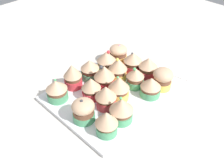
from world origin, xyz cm
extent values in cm
cube|color=beige|center=(0.00, 0.00, -1.50)|extent=(180.00, 180.00, 3.00)
cube|color=silver|center=(0.00, 0.00, 0.60)|extent=(35.33, 28.90, 1.20)
cylinder|color=#EFC651|center=(-13.32, -10.03, 2.45)|extent=(6.05, 6.05, 2.49)
cylinder|color=brown|center=(-13.32, -10.03, 4.22)|extent=(5.71, 5.71, 1.04)
ellipsoid|color=tan|center=(-13.32, -10.03, 5.76)|extent=(6.07, 6.07, 3.39)
sphere|color=pink|center=(-13.65, -9.92, 7.34)|extent=(0.72, 0.72, 0.72)
cylinder|color=#EFC651|center=(-6.88, -9.26, 2.49)|extent=(6.05, 6.05, 2.58)
cylinder|color=brown|center=(-6.88, -9.26, 4.31)|extent=(5.78, 5.78, 1.07)
cone|color=tan|center=(-6.88, -9.26, 6.57)|extent=(6.39, 6.39, 3.46)
sphere|color=red|center=(-7.34, -8.80, 8.14)|extent=(1.12, 1.12, 1.12)
cylinder|color=#4C9E6B|center=(0.37, -9.73, 2.44)|extent=(5.82, 5.82, 2.48)
cylinder|color=brown|center=(0.37, -9.73, 4.36)|extent=(5.42, 5.42, 1.36)
cone|color=tan|center=(0.37, -9.73, 6.55)|extent=(5.88, 5.88, 3.02)
cylinder|color=#D1333D|center=(6.40, -10.35, 2.55)|extent=(5.43, 5.43, 2.70)
cylinder|color=brown|center=(6.40, -10.35, 4.56)|extent=(4.89, 4.89, 1.32)
cone|color=tan|center=(6.40, -10.35, 7.20)|extent=(5.53, 5.53, 3.96)
cylinder|color=#4C9E6B|center=(13.25, -9.13, 2.42)|extent=(6.03, 6.03, 2.43)
cylinder|color=brown|center=(13.25, -9.13, 4.25)|extent=(5.59, 5.59, 1.24)
cone|color=tan|center=(13.25, -9.13, 6.31)|extent=(6.15, 6.15, 2.88)
sphere|color=#4CB266|center=(12.91, -9.61, 7.64)|extent=(0.72, 0.72, 0.72)
cylinder|color=#D1333D|center=(-12.32, -2.56, 2.52)|extent=(5.67, 5.67, 2.63)
cylinder|color=brown|center=(-12.32, -2.56, 4.60)|extent=(5.24, 5.24, 1.55)
cone|color=tan|center=(-12.32, -2.56, 6.85)|extent=(5.99, 5.99, 2.95)
sphere|color=#333338|center=(-11.95, -2.73, 8.24)|extent=(0.61, 0.61, 0.61)
cylinder|color=#EFC651|center=(-5.83, -3.13, 2.38)|extent=(5.55, 5.55, 2.36)
cylinder|color=brown|center=(-5.83, -3.13, 4.35)|extent=(4.94, 4.94, 1.59)
cone|color=tan|center=(-5.83, -3.13, 7.09)|extent=(5.92, 5.92, 3.88)
sphere|color=#EAD64C|center=(-5.39, -3.01, 8.89)|extent=(0.96, 0.96, 0.96)
cylinder|color=#D1333D|center=(0.25, -3.24, 2.56)|extent=(5.64, 5.64, 2.72)
cylinder|color=brown|center=(0.25, -3.24, 4.53)|extent=(5.22, 5.22, 1.23)
cone|color=tan|center=(0.25, -3.24, 7.10)|extent=(6.31, 6.31, 3.90)
sphere|color=#333338|center=(0.80, -3.67, 8.87)|extent=(1.20, 1.20, 1.20)
cylinder|color=#D1333D|center=(5.86, -2.60, 2.40)|extent=(5.46, 5.46, 2.41)
cylinder|color=brown|center=(5.86, -2.60, 4.17)|extent=(4.82, 4.82, 1.12)
cone|color=tan|center=(5.86, -2.60, 6.41)|extent=(5.65, 5.65, 3.37)
cylinder|color=#D1333D|center=(-13.51, 2.76, 2.51)|extent=(6.04, 6.04, 2.62)
cylinder|color=brown|center=(-13.51, 2.76, 4.52)|extent=(5.45, 5.45, 1.40)
cone|color=tan|center=(-13.51, 2.76, 6.72)|extent=(6.06, 6.06, 3.00)
cylinder|color=#4C9E6B|center=(-6.92, 3.15, 2.37)|extent=(5.27, 5.27, 2.34)
cylinder|color=brown|center=(-6.92, 3.15, 4.26)|extent=(4.87, 4.87, 1.43)
cone|color=tan|center=(-6.92, 3.15, 6.41)|extent=(5.37, 5.37, 2.87)
sphere|color=#4CB266|center=(-6.55, 2.93, 7.70)|extent=(0.97, 0.97, 0.97)
cylinder|color=#EFC651|center=(0.66, 3.37, 2.48)|extent=(5.93, 5.93, 2.57)
cylinder|color=brown|center=(0.66, 3.37, 4.41)|extent=(5.33, 5.33, 1.28)
cone|color=tan|center=(0.66, 3.37, 6.99)|extent=(6.16, 6.16, 3.89)
sphere|color=#4CB266|center=(0.85, 3.06, 8.83)|extent=(0.68, 0.68, 0.68)
cylinder|color=#D1333D|center=(5.81, 3.32, 2.55)|extent=(5.40, 5.40, 2.69)
cylinder|color=brown|center=(5.81, 3.32, 4.42)|extent=(5.09, 5.09, 1.05)
cone|color=tan|center=(5.81, 3.32, 6.77)|extent=(5.99, 5.99, 3.65)
cylinder|color=#4C9E6B|center=(13.24, 2.54, 2.34)|extent=(5.90, 5.90, 2.27)
cylinder|color=brown|center=(13.24, 2.54, 4.18)|extent=(5.57, 5.57, 1.42)
ellipsoid|color=tan|center=(13.24, 2.54, 5.97)|extent=(6.05, 6.05, 3.59)
sphere|color=#333338|center=(13.33, 2.24, 7.63)|extent=(0.93, 0.93, 0.93)
cylinder|color=#EFC651|center=(-12.16, 9.50, 2.46)|extent=(5.55, 5.55, 2.53)
cylinder|color=brown|center=(-12.16, 9.50, 4.34)|extent=(5.32, 5.32, 1.23)
ellipsoid|color=tan|center=(-12.16, 9.50, 6.12)|extent=(6.09, 6.09, 3.91)
cylinder|color=#4C9E6B|center=(-6.85, 9.06, 2.31)|extent=(5.96, 5.96, 2.22)
cylinder|color=brown|center=(-6.85, 9.06, 3.94)|extent=(5.56, 5.56, 1.03)
cone|color=tan|center=(-6.85, 9.06, 5.99)|extent=(6.02, 6.02, 3.07)
cylinder|color=#4C9E6B|center=(6.40, 9.72, 2.44)|extent=(6.06, 6.06, 2.47)
cylinder|color=brown|center=(6.40, 9.72, 4.29)|extent=(5.64, 5.64, 1.24)
cone|color=tan|center=(6.40, 9.72, 6.72)|extent=(6.38, 6.38, 3.62)
sphere|color=#4CB266|center=(6.17, 9.16, 8.42)|extent=(0.76, 0.76, 0.76)
cylinder|color=#4C9E6B|center=(12.24, 10.12, 2.41)|extent=(5.39, 5.39, 2.42)
cylinder|color=brown|center=(12.24, 10.12, 4.14)|extent=(4.78, 4.78, 1.04)
cone|color=tan|center=(12.24, 10.12, 6.55)|extent=(5.82, 5.82, 3.79)
cube|color=white|center=(-27.53, 4.43, 0.30)|extent=(16.91, 18.25, 0.60)
camera|label=1|loc=(41.41, 40.60, 51.71)|focal=40.67mm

